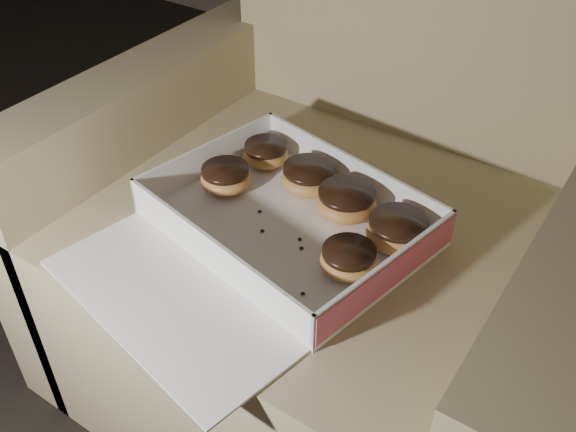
# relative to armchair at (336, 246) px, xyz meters

# --- Properties ---
(armchair) EXTENTS (0.99, 0.84, 1.04)m
(armchair) POSITION_rel_armchair_xyz_m (0.00, 0.00, 0.00)
(armchair) COLOR #9A8B62
(armchair) RESTS_ON floor
(bakery_box) EXTENTS (0.53, 0.59, 0.07)m
(bakery_box) POSITION_rel_armchair_xyz_m (-0.02, -0.19, 0.15)
(bakery_box) COLOR white
(bakery_box) RESTS_ON armchair
(donut_a) EXTENTS (0.10, 0.10, 0.05)m
(donut_a) POSITION_rel_armchair_xyz_m (0.16, -0.09, 0.17)
(donut_a) COLOR #C78E45
(donut_a) RESTS_ON bakery_box
(donut_b) EXTENTS (0.10, 0.10, 0.05)m
(donut_b) POSITION_rel_armchair_xyz_m (0.05, -0.07, 0.17)
(donut_b) COLOR #C78E45
(donut_b) RESTS_ON bakery_box
(donut_c) EXTENTS (0.10, 0.10, 0.05)m
(donut_c) POSITION_rel_armchair_xyz_m (-0.04, -0.04, 0.17)
(donut_c) COLOR #C78E45
(donut_c) RESTS_ON bakery_box
(donut_d) EXTENTS (0.09, 0.09, 0.05)m
(donut_d) POSITION_rel_armchair_xyz_m (-0.17, -0.12, 0.17)
(donut_d) COLOR #C78E45
(donut_d) RESTS_ON bakery_box
(donut_e) EXTENTS (0.09, 0.09, 0.04)m
(donut_e) POSITION_rel_armchair_xyz_m (-0.16, -0.01, 0.17)
(donut_e) COLOR #C78E45
(donut_e) RESTS_ON bakery_box
(donut_f) EXTENTS (0.09, 0.09, 0.04)m
(donut_f) POSITION_rel_armchair_xyz_m (0.12, -0.19, 0.17)
(donut_f) COLOR #C78E45
(donut_f) RESTS_ON bakery_box
(crumb_a) EXTENTS (0.01, 0.01, 0.00)m
(crumb_a) POSITION_rel_armchair_xyz_m (0.04, -0.18, 0.15)
(crumb_a) COLOR black
(crumb_a) RESTS_ON bakery_box
(crumb_b) EXTENTS (0.01, 0.01, 0.00)m
(crumb_b) POSITION_rel_armchair_xyz_m (-0.08, -0.14, 0.15)
(crumb_b) COLOR black
(crumb_b) RESTS_ON bakery_box
(crumb_c) EXTENTS (0.01, 0.01, 0.00)m
(crumb_c) POSITION_rel_armchair_xyz_m (-0.04, -0.18, 0.15)
(crumb_c) COLOR black
(crumb_c) RESTS_ON bakery_box
(crumb_d) EXTENTS (0.01, 0.01, 0.00)m
(crumb_d) POSITION_rel_armchair_xyz_m (0.02, -0.17, 0.15)
(crumb_d) COLOR black
(crumb_d) RESTS_ON bakery_box
(crumb_e) EXTENTS (0.01, 0.01, 0.00)m
(crumb_e) POSITION_rel_armchair_xyz_m (0.09, -0.27, 0.15)
(crumb_e) COLOR black
(crumb_e) RESTS_ON bakery_box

